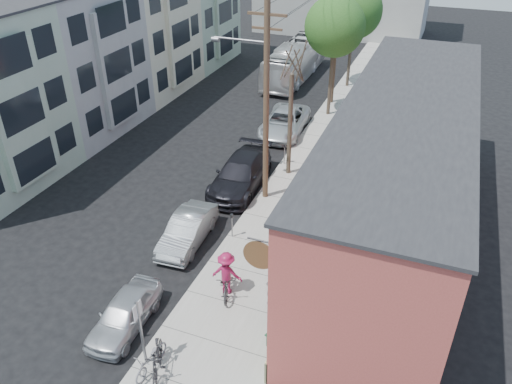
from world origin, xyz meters
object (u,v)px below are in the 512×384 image
(parked_bike_b, at_px, (151,360))
(cyclist, at_px, (227,273))
(car_1, at_px, (188,230))
(tree_leafy_mid, at_px, (335,27))
(car_2, at_px, (240,174))
(utility_pole_near, at_px, (265,101))
(parking_meter_far, at_px, (285,151))
(parking_meter_near, at_px, (232,222))
(patio_chair_a, at_px, (274,335))
(car_0, at_px, (125,313))
(parked_bike_a, at_px, (157,359))
(sign_post, at_px, (140,327))
(tree_bare, at_px, (290,126))
(patron_green, at_px, (276,308))
(tree_leafy_far, at_px, (354,11))
(patio_chair_b, at_px, (276,317))
(car_3, at_px, (284,122))
(patron_grey, at_px, (271,286))
(bus, at_px, (295,61))

(parked_bike_b, bearing_deg, cyclist, 82.71)
(parked_bike_b, height_order, car_1, car_1)
(tree_leafy_mid, distance_m, car_2, 12.75)
(tree_leafy_mid, bearing_deg, utility_pole_near, -91.96)
(parking_meter_far, bearing_deg, utility_pole_near, -87.86)
(parking_meter_near, xyz_separation_m, patio_chair_a, (3.91, -5.30, -0.39))
(tree_leafy_mid, height_order, car_0, tree_leafy_mid)
(parked_bike_b, bearing_deg, parked_bike_a, 0.36)
(sign_post, height_order, cyclist, sign_post)
(tree_bare, distance_m, cyclist, 10.35)
(patron_green, bearing_deg, parking_meter_near, -140.16)
(tree_leafy_far, height_order, patio_chair_b, tree_leafy_far)
(parked_bike_a, height_order, parked_bike_b, parked_bike_a)
(tree_bare, relative_size, car_3, 1.04)
(parking_meter_far, bearing_deg, tree_leafy_mid, 86.18)
(car_0, relative_size, car_1, 0.90)
(car_3, bearing_deg, parking_meter_near, -87.08)
(parked_bike_a, xyz_separation_m, car_2, (-2.16, 12.30, 0.10))
(tree_leafy_far, bearing_deg, parked_bike_a, -89.70)
(sign_post, relative_size, tree_leafy_mid, 0.35)
(utility_pole_near, bearing_deg, sign_post, -90.20)
(sign_post, bearing_deg, patron_grey, 54.63)
(parked_bike_a, bearing_deg, car_0, 124.46)
(car_2, bearing_deg, parking_meter_near, -74.91)
(patron_grey, relative_size, car_2, 0.29)
(tree_leafy_mid, bearing_deg, car_1, -97.91)
(parking_meter_far, xyz_separation_m, cyclist, (1.28, -11.08, 0.12))
(sign_post, relative_size, tree_leafy_far, 0.35)
(utility_pole_near, bearing_deg, cyclist, -81.13)
(cyclist, xyz_separation_m, car_2, (-2.73, 7.92, -0.27))
(parked_bike_b, bearing_deg, car_3, 98.86)
(cyclist, bearing_deg, utility_pole_near, -86.49)
(sign_post, xyz_separation_m, parked_bike_a, (0.61, -0.19, -1.10))
(parked_bike_b, bearing_deg, car_1, 111.50)
(car_1, bearing_deg, bus, 91.72)
(sign_post, xyz_separation_m, parking_meter_near, (-0.10, 7.64, -0.85))
(patron_green, height_order, car_3, patron_green)
(patio_chair_a, xyz_separation_m, cyclist, (-2.62, 1.86, 0.51))
(sign_post, distance_m, patron_green, 4.86)
(parking_meter_near, bearing_deg, patio_chair_b, -50.44)
(parking_meter_near, distance_m, tree_bare, 7.02)
(parking_meter_far, distance_m, car_1, 8.78)
(parking_meter_far, bearing_deg, car_3, 108.47)
(tree_leafy_mid, xyz_separation_m, tree_leafy_far, (0.00, 6.33, -0.23))
(parked_bike_a, bearing_deg, cyclist, 59.80)
(parking_meter_near, distance_m, car_3, 12.08)
(tree_leafy_mid, height_order, parked_bike_a, tree_leafy_mid)
(tree_leafy_far, distance_m, patio_chair_a, 28.22)
(patio_chair_b, distance_m, car_2, 10.31)
(patio_chair_b, bearing_deg, car_0, -171.29)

